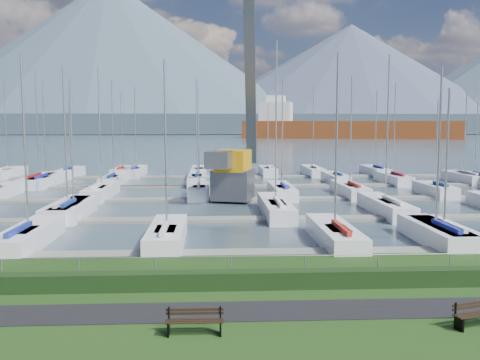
{
  "coord_description": "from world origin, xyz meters",
  "views": [
    {
      "loc": [
        -1.71,
        -20.93,
        6.52
      ],
      "look_at": [
        0.0,
        12.0,
        3.0
      ],
      "focal_mm": 40.0,
      "sensor_mm": 36.0,
      "label": 1
    }
  ],
  "objects": [
    {
      "name": "fence",
      "position": [
        0.0,
        0.0,
        1.2
      ],
      "size": [
        80.0,
        0.04,
        0.04
      ],
      "primitive_type": "cylinder",
      "rotation": [
        0.0,
        1.57,
        0.0
      ],
      "color": "#989AA0",
      "rests_on": "grass"
    },
    {
      "name": "hedge",
      "position": [
        0.0,
        -0.4,
        0.35
      ],
      "size": [
        80.0,
        0.7,
        0.7
      ],
      "primitive_type": "cube",
      "color": "black",
      "rests_on": "grass"
    },
    {
      "name": "bench_left",
      "position": [
        -2.29,
        -4.94,
        0.42
      ],
      "size": [
        1.81,
        0.44,
        0.85
      ],
      "rotation": [
        0.0,
        0.0,
        -0.01
      ],
      "color": "black",
      "rests_on": "grass"
    },
    {
      "name": "crane",
      "position": [
        0.52,
        26.41,
        5.33
      ],
      "size": [
        5.37,
        13.47,
        22.35
      ],
      "rotation": [
        0.0,
        0.0,
        -0.28
      ],
      "color": "#55565C",
      "rests_on": "water"
    },
    {
      "name": "mountains",
      "position": [
        7.35,
        404.62,
        46.68
      ],
      "size": [
        1190.0,
        360.0,
        115.0
      ],
      "color": "#3D4759",
      "rests_on": "water"
    },
    {
      "name": "water",
      "position": [
        0.0,
        260.0,
        -0.4
      ],
      "size": [
        800.0,
        540.0,
        0.2
      ],
      "primitive_type": "cube",
      "color": "#3B4C56"
    },
    {
      "name": "cargo_ship_mid",
      "position": [
        55.41,
        217.07,
        3.59
      ],
      "size": [
        96.24,
        40.9,
        21.5
      ],
      "rotation": [
        0.0,
        0.0,
        -0.25
      ],
      "color": "brown",
      "rests_on": "water"
    },
    {
      "name": "path",
      "position": [
        0.0,
        -3.0,
        0.01
      ],
      "size": [
        160.0,
        2.0,
        0.04
      ],
      "primitive_type": "cube",
      "color": "black",
      "rests_on": "grass"
    },
    {
      "name": "bench_right",
      "position": [
        6.79,
        -4.78,
        0.42
      ],
      "size": [
        1.85,
        0.91,
        0.85
      ],
      "rotation": [
        0.0,
        0.0,
        0.29
      ],
      "color": "black",
      "rests_on": "grass"
    },
    {
      "name": "docks",
      "position": [
        0.0,
        26.0,
        -0.22
      ],
      "size": [
        90.0,
        41.6,
        0.25
      ],
      "color": "gray",
      "rests_on": "water"
    },
    {
      "name": "sailboat_fleet",
      "position": [
        -1.96,
        29.19,
        5.31
      ],
      "size": [
        75.76,
        49.27,
        13.02
      ],
      "color": "beige",
      "rests_on": "water"
    },
    {
      "name": "foothill",
      "position": [
        0.0,
        330.0,
        6.0
      ],
      "size": [
        900.0,
        80.0,
        12.0
      ],
      "primitive_type": "cube",
      "color": "#3B4956",
      "rests_on": "water"
    }
  ]
}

